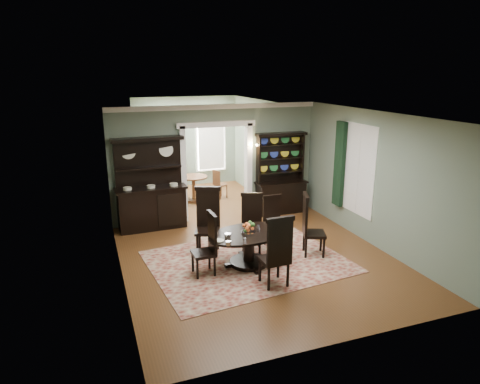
# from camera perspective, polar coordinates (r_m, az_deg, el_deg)

# --- Properties ---
(room) EXTENTS (5.51, 6.01, 3.01)m
(room) POSITION_cam_1_polar(r_m,az_deg,el_deg) (8.55, 2.59, 0.63)
(room) COLOR brown
(room) RESTS_ON ground
(parlor) EXTENTS (3.51, 3.50, 3.01)m
(parlor) POSITION_cam_1_polar(r_m,az_deg,el_deg) (13.68, -6.28, 6.10)
(parlor) COLOR brown
(parlor) RESTS_ON ground
(doorway_trim) EXTENTS (2.08, 0.25, 2.57)m
(doorway_trim) POSITION_cam_1_polar(r_m,az_deg,el_deg) (11.26, -3.18, 4.57)
(doorway_trim) COLOR white
(doorway_trim) RESTS_ON floor
(right_window) EXTENTS (0.15, 1.47, 2.12)m
(right_window) POSITION_cam_1_polar(r_m,az_deg,el_deg) (10.57, 14.35, 3.25)
(right_window) COLOR white
(right_window) RESTS_ON wall_right
(wall_sconce) EXTENTS (0.27, 0.21, 0.21)m
(wall_sconce) POSITION_cam_1_polar(r_m,az_deg,el_deg) (11.37, 1.63, 6.10)
(wall_sconce) COLOR #AC812E
(wall_sconce) RESTS_ON back_wall_right
(rug) EXTENTS (4.17, 3.35, 0.01)m
(rug) POSITION_cam_1_polar(r_m,az_deg,el_deg) (9.00, 1.04, -9.24)
(rug) COLOR maroon
(rug) RESTS_ON floor
(dining_table) EXTENTS (1.94, 1.91, 0.70)m
(dining_table) POSITION_cam_1_polar(r_m,az_deg,el_deg) (8.69, 1.20, -6.74)
(dining_table) COLOR black
(dining_table) RESTS_ON rug
(centerpiece) EXTENTS (1.41, 0.91, 0.23)m
(centerpiece) POSITION_cam_1_polar(r_m,az_deg,el_deg) (8.52, 1.14, -5.20)
(centerpiece) COLOR white
(centerpiece) RESTS_ON dining_table
(chair_far_left) EXTENTS (0.68, 0.66, 1.44)m
(chair_far_left) POSITION_cam_1_polar(r_m,az_deg,el_deg) (9.25, -4.31, -3.52)
(chair_far_left) COLOR black
(chair_far_left) RESTS_ON rug
(chair_far_mid) EXTENTS (0.60, 0.58, 1.27)m
(chair_far_mid) POSITION_cam_1_polar(r_m,az_deg,el_deg) (9.38, 1.57, -3.78)
(chair_far_mid) COLOR black
(chair_far_mid) RESTS_ON rug
(chair_far_right) EXTENTS (0.45, 0.41, 1.17)m
(chair_far_right) POSITION_cam_1_polar(r_m,az_deg,el_deg) (9.61, 4.42, -3.68)
(chair_far_right) COLOR black
(chair_far_right) RESTS_ON rug
(chair_end_left) EXTENTS (0.44, 0.48, 1.24)m
(chair_end_left) POSITION_cam_1_polar(r_m,az_deg,el_deg) (8.28, -4.25, -6.72)
(chair_end_left) COLOR black
(chair_end_left) RESTS_ON rug
(chair_end_right) EXTENTS (0.62, 0.64, 1.35)m
(chair_end_right) POSITION_cam_1_polar(r_m,az_deg,el_deg) (9.18, 9.22, -4.18)
(chair_end_right) COLOR black
(chair_end_right) RESTS_ON rug
(chair_near) EXTENTS (0.54, 0.50, 1.39)m
(chair_near) POSITION_cam_1_polar(r_m,az_deg,el_deg) (7.75, 4.98, -7.74)
(chair_near) COLOR black
(chair_near) RESTS_ON rug
(sideboard) EXTENTS (1.75, 0.67, 2.28)m
(sideboard) POSITION_cam_1_polar(r_m,az_deg,el_deg) (10.83, -11.78, -0.68)
(sideboard) COLOR black
(sideboard) RESTS_ON floor
(welsh_dresser) EXTENTS (1.42, 0.53, 2.22)m
(welsh_dresser) POSITION_cam_1_polar(r_m,az_deg,el_deg) (11.84, 5.42, 1.06)
(welsh_dresser) COLOR black
(welsh_dresser) RESTS_ON floor
(parlor_table) EXTENTS (0.84, 0.84, 0.77)m
(parlor_table) POSITION_cam_1_polar(r_m,az_deg,el_deg) (12.93, -6.19, 0.95)
(parlor_table) COLOR brown
(parlor_table) RESTS_ON parlor_floor
(parlor_chair_left) EXTENTS (0.45, 0.44, 0.99)m
(parlor_chair_left) POSITION_cam_1_polar(r_m,az_deg,el_deg) (13.03, -7.84, 1.12)
(parlor_chair_left) COLOR brown
(parlor_chair_left) RESTS_ON parlor_floor
(parlor_chair_right) EXTENTS (0.43, 0.42, 0.90)m
(parlor_chair_right) POSITION_cam_1_polar(r_m,az_deg,el_deg) (13.16, -2.80, 1.18)
(parlor_chair_right) COLOR brown
(parlor_chair_right) RESTS_ON parlor_floor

